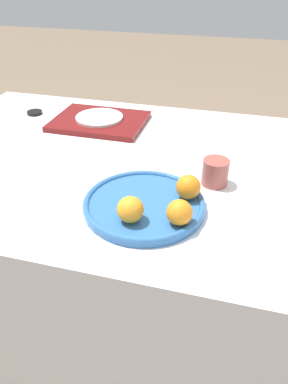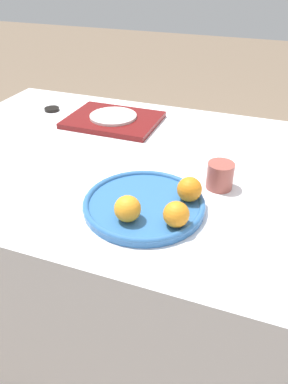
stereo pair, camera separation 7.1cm
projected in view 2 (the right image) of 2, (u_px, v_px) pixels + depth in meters
name	position (u px, v px, depth m)	size (l,w,h in m)	color
ground_plane	(135.00, 312.00, 1.58)	(12.00, 12.00, 0.00)	#7A6651
table	(134.00, 247.00, 1.38)	(1.45, 0.97, 0.73)	white
fruit_platter	(144.00, 204.00, 0.94)	(0.31, 0.31, 0.03)	#336BAD
orange_0	(128.00, 209.00, 0.86)	(0.06, 0.06, 0.06)	orange
orange_1	(176.00, 214.00, 0.85)	(0.06, 0.06, 0.06)	orange
orange_2	(189.00, 189.00, 0.93)	(0.06, 0.06, 0.06)	orange
serving_tray	(113.00, 120.00, 1.41)	(0.34, 0.26, 0.02)	maroon
side_plate	(113.00, 116.00, 1.41)	(0.18, 0.18, 0.01)	silver
cup_0	(220.00, 176.00, 1.02)	(0.07, 0.07, 0.07)	#9E4C42
soy_dish	(52.00, 109.00, 1.52)	(0.06, 0.06, 0.01)	black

